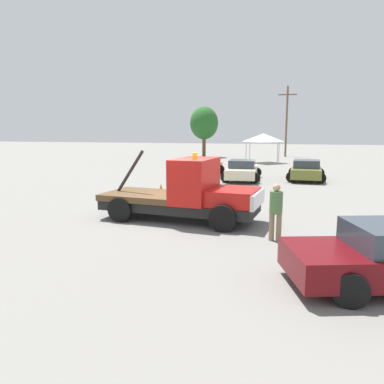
{
  "coord_description": "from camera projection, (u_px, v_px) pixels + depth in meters",
  "views": [
    {
      "loc": [
        4.03,
        -12.72,
        3.22
      ],
      "look_at": [
        0.5,
        0.0,
        1.05
      ],
      "focal_mm": 35.0,
      "sensor_mm": 36.0,
      "label": 1
    }
  ],
  "objects": [
    {
      "name": "parked_car_olive",
      "position": [
        306.0,
        170.0,
        24.49
      ],
      "size": [
        2.5,
        4.32,
        1.34
      ],
      "rotation": [
        0.0,
        0.0,
        1.54
      ],
      "color": "olive",
      "rests_on": "ground"
    },
    {
      "name": "parked_car_cream",
      "position": [
        242.0,
        170.0,
        24.56
      ],
      "size": [
        2.62,
        4.78,
        1.34
      ],
      "rotation": [
        0.0,
        0.0,
        1.63
      ],
      "color": "beige",
      "rests_on": "ground"
    },
    {
      "name": "parked_car_orange",
      "position": [
        203.0,
        167.0,
        26.66
      ],
      "size": [
        2.53,
        4.81,
        1.34
      ],
      "rotation": [
        0.0,
        0.0,
        1.55
      ],
      "color": "orange",
      "rests_on": "ground"
    },
    {
      "name": "person_near_truck",
      "position": [
        276.0,
        208.0,
        10.94
      ],
      "size": [
        0.38,
        0.38,
        1.7
      ],
      "rotation": [
        0.0,
        0.0,
        4.79
      ],
      "color": "#847051",
      "rests_on": "ground"
    },
    {
      "name": "tree_left",
      "position": [
        204.0,
        123.0,
        45.67
      ],
      "size": [
        3.43,
        3.43,
        6.13
      ],
      "color": "brown",
      "rests_on": "ground"
    },
    {
      "name": "traffic_cone",
      "position": [
        161.0,
        190.0,
        19.01
      ],
      "size": [
        0.4,
        0.4,
        0.55
      ],
      "color": "black",
      "rests_on": "ground"
    },
    {
      "name": "canopy_tent_white",
      "position": [
        263.0,
        138.0,
        37.44
      ],
      "size": [
        3.09,
        3.09,
        2.93
      ],
      "color": "#9E9EA3",
      "rests_on": "ground"
    },
    {
      "name": "ground_plane",
      "position": [
        179.0,
        220.0,
        13.68
      ],
      "size": [
        160.0,
        160.0,
        0.0
      ],
      "primitive_type": "plane",
      "color": "gray"
    },
    {
      "name": "tow_truck",
      "position": [
        188.0,
        195.0,
        13.4
      ],
      "size": [
        5.91,
        2.64,
        2.51
      ],
      "rotation": [
        0.0,
        0.0,
        -0.09
      ],
      "color": "black",
      "rests_on": "ground"
    },
    {
      "name": "utility_pole",
      "position": [
        287.0,
        120.0,
        46.06
      ],
      "size": [
        2.2,
        0.24,
        8.58
      ],
      "color": "brown",
      "rests_on": "ground"
    }
  ]
}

